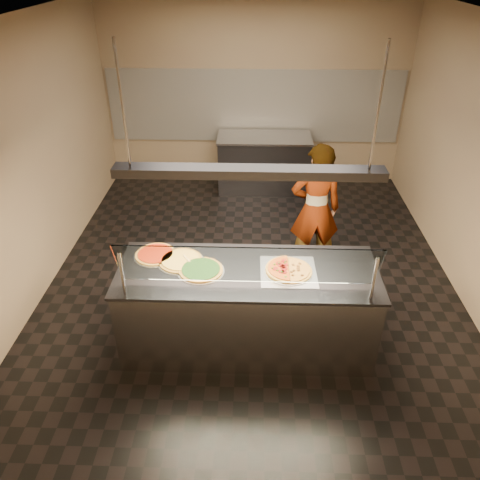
{
  "coord_description": "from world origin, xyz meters",
  "views": [
    {
      "loc": [
        0.02,
        -4.86,
        3.55
      ],
      "look_at": [
        -0.12,
        -0.82,
        1.02
      ],
      "focal_mm": 35.0,
      "sensor_mm": 36.0,
      "label": 1
    }
  ],
  "objects_px": {
    "sneeze_guard": "(247,266)",
    "serving_counter": "(247,308)",
    "worker": "(315,209)",
    "pizza_tomato": "(156,254)",
    "half_pizza_pepperoni": "(277,269)",
    "pizza_spatula": "(192,260)",
    "perforated_tray": "(288,271)",
    "pizza_cheese": "(181,260)",
    "prep_table": "(264,163)",
    "pizza_spinach": "(201,270)",
    "heat_lamp_housing": "(249,172)",
    "half_pizza_sausage": "(300,270)"
  },
  "relations": [
    {
      "from": "serving_counter",
      "to": "half_pizza_sausage",
      "type": "height_order",
      "value": "half_pizza_sausage"
    },
    {
      "from": "serving_counter",
      "to": "pizza_spatula",
      "type": "relative_size",
      "value": 9.32
    },
    {
      "from": "prep_table",
      "to": "perforated_tray",
      "type": "bearing_deg",
      "value": -87.24
    },
    {
      "from": "pizza_tomato",
      "to": "prep_table",
      "type": "xyz_separation_m",
      "value": [
        1.14,
        3.54,
        -0.48
      ]
    },
    {
      "from": "serving_counter",
      "to": "pizza_spatula",
      "type": "xyz_separation_m",
      "value": [
        -0.55,
        0.12,
        0.49
      ]
    },
    {
      "from": "half_pizza_pepperoni",
      "to": "pizza_spatula",
      "type": "height_order",
      "value": "half_pizza_pepperoni"
    },
    {
      "from": "pizza_cheese",
      "to": "prep_table",
      "type": "bearing_deg",
      "value": 76.59
    },
    {
      "from": "half_pizza_pepperoni",
      "to": "pizza_cheese",
      "type": "height_order",
      "value": "half_pizza_pepperoni"
    },
    {
      "from": "pizza_spinach",
      "to": "pizza_spatula",
      "type": "relative_size",
      "value": 1.67
    },
    {
      "from": "sneeze_guard",
      "to": "serving_counter",
      "type": "bearing_deg",
      "value": 90.0
    },
    {
      "from": "pizza_spinach",
      "to": "pizza_tomato",
      "type": "height_order",
      "value": "pizza_spinach"
    },
    {
      "from": "worker",
      "to": "prep_table",
      "type": "bearing_deg",
      "value": -79.99
    },
    {
      "from": "pizza_cheese",
      "to": "pizza_spatula",
      "type": "height_order",
      "value": "pizza_spatula"
    },
    {
      "from": "serving_counter",
      "to": "half_pizza_pepperoni",
      "type": "bearing_deg",
      "value": -2.05
    },
    {
      "from": "half_pizza_pepperoni",
      "to": "pizza_spinach",
      "type": "height_order",
      "value": "half_pizza_pepperoni"
    },
    {
      "from": "pizza_tomato",
      "to": "prep_table",
      "type": "relative_size",
      "value": 0.28
    },
    {
      "from": "serving_counter",
      "to": "sneeze_guard",
      "type": "distance_m",
      "value": 0.83
    },
    {
      "from": "sneeze_guard",
      "to": "pizza_tomato",
      "type": "relative_size",
      "value": 5.28
    },
    {
      "from": "half_pizza_sausage",
      "to": "worker",
      "type": "distance_m",
      "value": 1.46
    },
    {
      "from": "pizza_spinach",
      "to": "worker",
      "type": "height_order",
      "value": "worker"
    },
    {
      "from": "prep_table",
      "to": "half_pizza_pepperoni",
      "type": "bearing_deg",
      "value": -88.83
    },
    {
      "from": "perforated_tray",
      "to": "worker",
      "type": "relative_size",
      "value": 0.32
    },
    {
      "from": "half_pizza_sausage",
      "to": "pizza_tomato",
      "type": "relative_size",
      "value": 1.02
    },
    {
      "from": "serving_counter",
      "to": "sneeze_guard",
      "type": "xyz_separation_m",
      "value": [
        0.0,
        -0.34,
        0.76
      ]
    },
    {
      "from": "half_pizza_pepperoni",
      "to": "pizza_spinach",
      "type": "relative_size",
      "value": 0.98
    },
    {
      "from": "half_pizza_pepperoni",
      "to": "half_pizza_sausage",
      "type": "relative_size",
      "value": 1.0
    },
    {
      "from": "perforated_tray",
      "to": "pizza_spatula",
      "type": "xyz_separation_m",
      "value": [
        -0.93,
        0.13,
        0.02
      ]
    },
    {
      "from": "half_pizza_sausage",
      "to": "prep_table",
      "type": "xyz_separation_m",
      "value": [
        -0.29,
        3.78,
        -0.49
      ]
    },
    {
      "from": "pizza_tomato",
      "to": "worker",
      "type": "height_order",
      "value": "worker"
    },
    {
      "from": "half_pizza_sausage",
      "to": "pizza_spatula",
      "type": "bearing_deg",
      "value": 172.75
    },
    {
      "from": "heat_lamp_housing",
      "to": "pizza_cheese",
      "type": "bearing_deg",
      "value": 168.75
    },
    {
      "from": "worker",
      "to": "pizza_tomato",
      "type": "bearing_deg",
      "value": 30.28
    },
    {
      "from": "serving_counter",
      "to": "perforated_tray",
      "type": "height_order",
      "value": "perforated_tray"
    },
    {
      "from": "half_pizza_pepperoni",
      "to": "worker",
      "type": "xyz_separation_m",
      "value": [
        0.52,
        1.43,
        -0.12
      ]
    },
    {
      "from": "sneeze_guard",
      "to": "worker",
      "type": "xyz_separation_m",
      "value": [
        0.8,
        1.76,
        -0.38
      ]
    },
    {
      "from": "pizza_spatula",
      "to": "pizza_cheese",
      "type": "bearing_deg",
      "value": 174.81
    },
    {
      "from": "perforated_tray",
      "to": "pizza_spatula",
      "type": "relative_size",
      "value": 1.99
    },
    {
      "from": "half_pizza_sausage",
      "to": "pizza_cheese",
      "type": "relative_size",
      "value": 0.96
    },
    {
      "from": "serving_counter",
      "to": "half_pizza_pepperoni",
      "type": "distance_m",
      "value": 0.57
    },
    {
      "from": "pizza_tomato",
      "to": "sneeze_guard",
      "type": "bearing_deg",
      "value": -31.65
    },
    {
      "from": "sneeze_guard",
      "to": "pizza_tomato",
      "type": "xyz_separation_m",
      "value": [
        -0.93,
        0.57,
        -0.28
      ]
    },
    {
      "from": "pizza_spinach",
      "to": "prep_table",
      "type": "distance_m",
      "value": 3.88
    },
    {
      "from": "serving_counter",
      "to": "half_pizza_sausage",
      "type": "relative_size",
      "value": 5.71
    },
    {
      "from": "serving_counter",
      "to": "pizza_tomato",
      "type": "xyz_separation_m",
      "value": [
        -0.93,
        0.23,
        0.48
      ]
    },
    {
      "from": "serving_counter",
      "to": "pizza_cheese",
      "type": "relative_size",
      "value": 5.47
    },
    {
      "from": "pizza_tomato",
      "to": "pizza_spatula",
      "type": "xyz_separation_m",
      "value": [
        0.38,
        -0.11,
        0.01
      ]
    },
    {
      "from": "serving_counter",
      "to": "prep_table",
      "type": "bearing_deg",
      "value": 86.89
    },
    {
      "from": "pizza_spatula",
      "to": "serving_counter",
      "type": "bearing_deg",
      "value": -12.51
    },
    {
      "from": "pizza_spinach",
      "to": "sneeze_guard",
      "type": "bearing_deg",
      "value": -35.48
    },
    {
      "from": "pizza_spatula",
      "to": "prep_table",
      "type": "relative_size",
      "value": 0.17
    }
  ]
}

